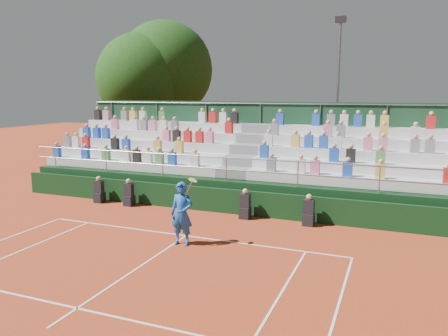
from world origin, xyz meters
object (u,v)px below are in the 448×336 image
at_px(tree_east, 165,70).
at_px(floodlight_mast, 338,86).
at_px(tennis_player, 182,214).
at_px(tree_west, 142,79).

height_order(tree_east, floodlight_mast, tree_east).
bearing_deg(tennis_player, floodlight_mast, 78.64).
height_order(tree_west, tree_east, tree_east).
relative_size(tennis_player, tree_west, 0.25).
height_order(tennis_player, tree_west, tree_west).
xyz_separation_m(tennis_player, tree_east, (-9.30, 15.65, 5.40)).
distance_m(tennis_player, tree_west, 18.03).
bearing_deg(tennis_player, tree_east, 120.71).
bearing_deg(tennis_player, tree_west, 126.01).
xyz_separation_m(tree_west, tree_east, (0.92, 1.59, 0.64)).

